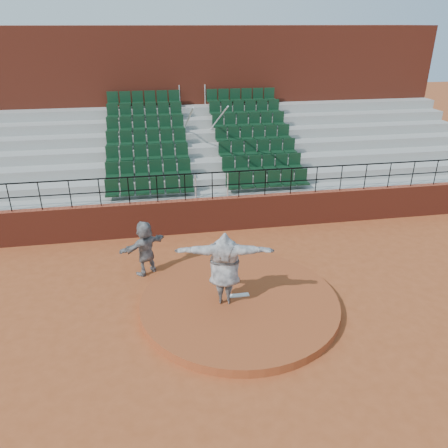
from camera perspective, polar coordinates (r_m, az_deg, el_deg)
The scene contains 9 objects.
ground at distance 12.45m, azimuth 2.02°, elevation -10.68°, with size 90.00×90.00×0.00m, color #A14A24.
pitchers_mound at distance 12.37m, azimuth 2.03°, elevation -10.21°, with size 5.50×5.50×0.25m, color #994522.
pitching_rubber at distance 12.42m, azimuth 1.89°, elevation -9.29°, with size 0.60×0.15×0.03m, color white.
boundary_wall at distance 16.43m, azimuth -1.50°, elevation 1.24°, with size 24.00×0.30×1.30m, color maroon.
wall_railing at distance 15.93m, azimuth -1.56°, elevation 5.79°, with size 24.04×0.05×1.03m.
seating_deck at distance 19.54m, azimuth -3.13°, elevation 7.60°, with size 24.00×5.97×4.63m.
press_box_facade at distance 22.90m, azimuth -4.52°, elevation 15.54°, with size 24.00×3.00×7.10m, color maroon.
pitcher at distance 11.64m, azimuth 0.06°, elevation -5.76°, with size 2.58×0.70×2.10m, color black.
fielder at distance 13.74m, azimuth -10.25°, elevation -3.07°, with size 1.64×0.52×1.77m, color black.
Camera 1 is at (-2.17, -9.89, 7.23)m, focal length 35.00 mm.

